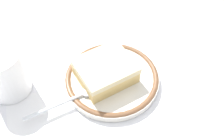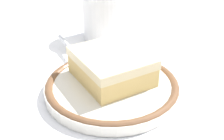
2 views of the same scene
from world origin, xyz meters
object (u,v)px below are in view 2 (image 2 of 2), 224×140
plate (112,86)px  spoon (82,60)px  cup (103,16)px  cake_slice (112,66)px  napkin (62,50)px

plate → spoon: 0.07m
plate → cup: size_ratio=1.94×
cake_slice → plate: bearing=156.4°
plate → napkin: plate is taller
spoon → napkin: spoon is taller
plate → cake_slice: 0.03m
spoon → cup: cup is taller
plate → cup: cup is taller
spoon → cup: 0.13m
cup → napkin: (-0.02, 0.09, -0.04)m
napkin → spoon: bearing=-175.0°
spoon → cup: bearing=-39.0°
cup → napkin: bearing=104.9°
plate → napkin: (0.15, 0.02, -0.01)m
cake_slice → spoon: size_ratio=0.73×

